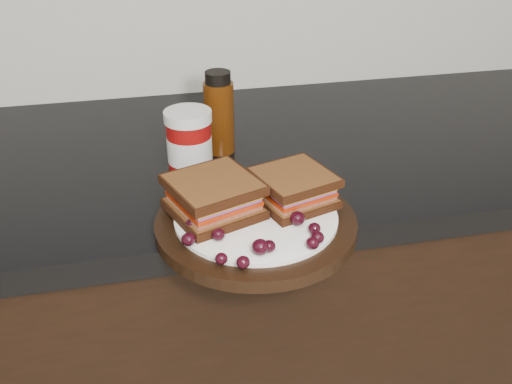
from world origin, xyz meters
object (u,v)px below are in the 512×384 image
at_px(sandwich_left, 214,197).
at_px(oil_bottle, 219,112).
at_px(condiment_jar, 189,144).
at_px(plate, 256,224).

bearing_deg(sandwich_left, oil_bottle, 58.91).
bearing_deg(condiment_jar, plate, -69.41).
xyz_separation_m(plate, oil_bottle, (-0.01, 0.26, 0.06)).
bearing_deg(condiment_jar, sandwich_left, -85.39).
bearing_deg(sandwich_left, plate, -37.82).
xyz_separation_m(sandwich_left, oil_bottle, (0.05, 0.25, 0.02)).
xyz_separation_m(sandwich_left, condiment_jar, (-0.01, 0.17, 0.01)).
distance_m(sandwich_left, oil_bottle, 0.25).
bearing_deg(plate, condiment_jar, 110.59).
height_order(condiment_jar, oil_bottle, oil_bottle).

